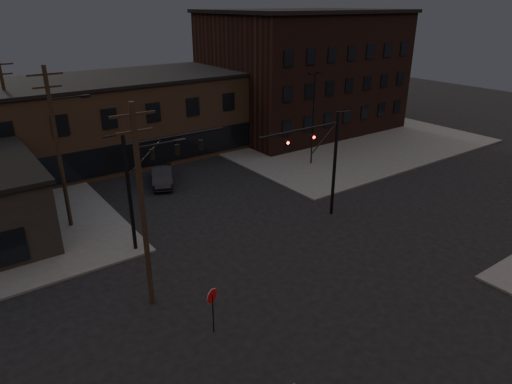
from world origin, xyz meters
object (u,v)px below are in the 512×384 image
Objects in this scene: traffic_signal_near at (324,156)px; car_crossing at (162,176)px; parked_car_lot_b at (299,129)px; traffic_signal_far at (147,175)px; stop_sign at (212,301)px; parked_car_lot_a at (289,131)px.

traffic_signal_near is 1.60× the size of car_crossing.
parked_car_lot_b is at bearing 37.62° from car_crossing.
traffic_signal_far reaches higher than stop_sign.
parked_car_lot_a reaches higher than parked_car_lot_b.
car_crossing is at bearing 83.30° from parked_car_lot_a.
car_crossing is (6.53, 19.78, -1.02)m from stop_sign.
parked_car_lot_a is 0.94× the size of car_crossing.
parked_car_lot_b is 0.90× the size of car_crossing.
traffic_signal_near is 1.00× the size of traffic_signal_far.
car_crossing is (5.25, 9.80, -4.19)m from traffic_signal_far.
parked_car_lot_a is 1.05× the size of parked_car_lot_b.
parked_car_lot_b is (1.80, 0.36, -0.15)m from parked_car_lot_a.
parked_car_lot_a is at bearing 107.83° from parked_car_lot_b.
car_crossing is (-20.58, -5.18, 0.02)m from parked_car_lot_b.
traffic_signal_far is at bearing 82.68° from stop_sign.
traffic_signal_near reaches higher than parked_car_lot_b.
stop_sign is (-13.36, -6.49, -3.09)m from traffic_signal_near.
car_crossing is at bearing 117.17° from traffic_signal_near.
traffic_signal_near and traffic_signal_far have the same top height.
traffic_signal_near reaches higher than stop_sign.
parked_car_lot_a is at bearing 37.90° from car_crossing.
stop_sign is 0.53× the size of parked_car_lot_a.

